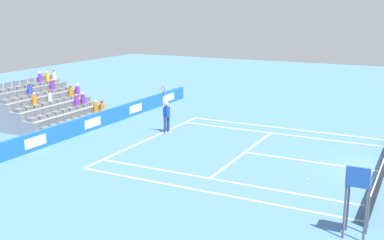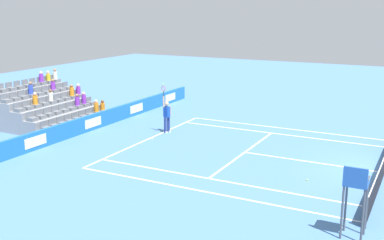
% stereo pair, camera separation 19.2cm
% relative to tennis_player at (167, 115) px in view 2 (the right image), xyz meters
% --- Properties ---
extents(line_baseline, '(10.97, 0.10, 0.01)m').
position_rel_tennis_player_xyz_m(line_baseline, '(1.54, -0.17, -0.99)').
color(line_baseline, white).
rests_on(line_baseline, ground).
extents(line_service, '(8.23, 0.10, 0.01)m').
position_rel_tennis_player_xyz_m(line_service, '(1.54, 5.32, -0.99)').
color(line_service, white).
rests_on(line_service, ground).
extents(line_centre_service, '(0.10, 6.40, 0.01)m').
position_rel_tennis_player_xyz_m(line_centre_service, '(1.54, 8.52, -0.99)').
color(line_centre_service, white).
rests_on(line_centre_service, ground).
extents(line_singles_sideline_left, '(0.10, 11.89, 0.01)m').
position_rel_tennis_player_xyz_m(line_singles_sideline_left, '(5.65, 5.77, -0.99)').
color(line_singles_sideline_left, white).
rests_on(line_singles_sideline_left, ground).
extents(line_singles_sideline_right, '(0.10, 11.89, 0.01)m').
position_rel_tennis_player_xyz_m(line_singles_sideline_right, '(-2.58, 5.77, -0.99)').
color(line_singles_sideline_right, white).
rests_on(line_singles_sideline_right, ground).
extents(line_doubles_sideline_left, '(0.10, 11.89, 0.01)m').
position_rel_tennis_player_xyz_m(line_doubles_sideline_left, '(7.02, 5.77, -0.99)').
color(line_doubles_sideline_left, white).
rests_on(line_doubles_sideline_left, ground).
extents(line_doubles_sideline_right, '(0.10, 11.89, 0.01)m').
position_rel_tennis_player_xyz_m(line_doubles_sideline_right, '(-3.95, 5.77, -0.99)').
color(line_doubles_sideline_right, white).
rests_on(line_doubles_sideline_right, ground).
extents(line_centre_mark, '(0.10, 0.20, 0.01)m').
position_rel_tennis_player_xyz_m(line_centre_mark, '(1.54, -0.07, -0.99)').
color(line_centre_mark, white).
rests_on(line_centre_mark, ground).
extents(sponsor_barrier, '(22.20, 0.22, 0.92)m').
position_rel_tennis_player_xyz_m(sponsor_barrier, '(1.54, -4.11, -0.53)').
color(sponsor_barrier, '#1E66AD').
rests_on(sponsor_barrier, ground).
extents(tennis_player, '(0.51, 0.43, 2.85)m').
position_rel_tennis_player_xyz_m(tennis_player, '(0.00, 0.00, 0.00)').
color(tennis_player, navy).
rests_on(tennis_player, ground).
extents(umpire_chair, '(0.70, 0.70, 2.34)m').
position_rel_tennis_player_xyz_m(umpire_chair, '(8.30, 11.45, 0.53)').
color(umpire_chair, '#474C54').
rests_on(umpire_chair, ground).
extents(stadium_stand, '(5.58, 4.75, 3.00)m').
position_rel_tennis_player_xyz_m(stadium_stand, '(1.52, -7.68, -0.17)').
color(stadium_stand, gray).
rests_on(stadium_stand, ground).
extents(loose_tennis_ball, '(0.07, 0.07, 0.07)m').
position_rel_tennis_player_xyz_m(loose_tennis_ball, '(4.03, 9.00, -0.96)').
color(loose_tennis_ball, '#D1E533').
rests_on(loose_tennis_ball, ground).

